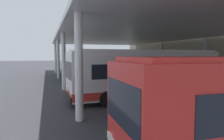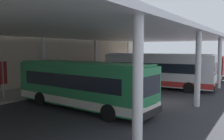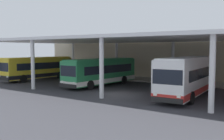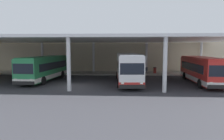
% 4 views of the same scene
% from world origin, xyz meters
% --- Properties ---
extents(ground_plane, '(200.00, 200.00, 0.00)m').
position_xyz_m(ground_plane, '(0.00, 0.00, 0.00)').
color(ground_plane, '#333338').
extents(platform_kerb, '(42.00, 4.50, 0.18)m').
position_xyz_m(platform_kerb, '(0.00, 11.75, 0.09)').
color(platform_kerb, '#A39E93').
rests_on(platform_kerb, ground).
extents(station_building_facade, '(48.00, 1.60, 6.80)m').
position_xyz_m(station_building_facade, '(0.00, 15.00, 3.40)').
color(station_building_facade, '#C1B293').
rests_on(station_building_facade, ground).
extents(canopy_shelter, '(40.00, 17.00, 5.55)m').
position_xyz_m(canopy_shelter, '(0.00, 5.50, 5.29)').
color(canopy_shelter, silver).
rests_on(canopy_shelter, ground).
extents(bus_second_bay, '(3.12, 10.65, 3.17)m').
position_xyz_m(bus_second_bay, '(-4.95, 3.90, 1.66)').
color(bus_second_bay, '#28844C').
rests_on(bus_second_bay, ground).
extents(bus_middle_bay, '(3.13, 11.45, 3.57)m').
position_xyz_m(bus_middle_bay, '(5.85, 2.90, 1.84)').
color(bus_middle_bay, white).
rests_on(bus_middle_bay, ground).
extents(bus_far_bay, '(2.95, 10.60, 3.17)m').
position_xyz_m(bus_far_bay, '(14.72, 2.89, 1.66)').
color(bus_far_bay, red).
rests_on(bus_far_bay, ground).
extents(bench_waiting, '(1.80, 0.45, 0.92)m').
position_xyz_m(bench_waiting, '(8.40, 11.82, 0.66)').
color(bench_waiting, '#383D47').
rests_on(bench_waiting, platform_kerb).
extents(trash_bin, '(0.52, 0.52, 0.98)m').
position_xyz_m(trash_bin, '(10.45, 11.51, 0.68)').
color(trash_bin, maroon).
rests_on(trash_bin, platform_kerb).
extents(banner_sign, '(0.70, 0.12, 3.20)m').
position_xyz_m(banner_sign, '(-6.27, 10.94, 1.98)').
color(banner_sign, '#B2B2B7').
rests_on(banner_sign, platform_kerb).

